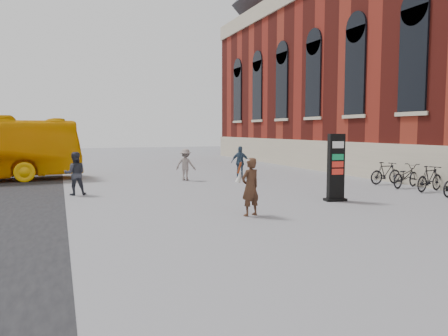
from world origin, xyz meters
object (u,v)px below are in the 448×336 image
object	(u,v)px
woman	(250,186)
bike_5	(430,179)
pedestrian_b	(186,165)
bike_6	(406,176)
pedestrian_c	(240,162)
pedestrian_a	(75,174)
info_pylon	(336,168)
bike_7	(386,173)

from	to	relation	value
woman	bike_5	distance (m)	8.92
pedestrian_b	bike_6	size ratio (longest dim) A/B	0.81
woman	pedestrian_c	xyz separation A→B (m)	(3.54, 9.10, -0.04)
bike_5	woman	bearing A→B (deg)	88.70
pedestrian_a	pedestrian_b	xyz separation A→B (m)	(5.18, 3.14, -0.05)
info_pylon	bike_5	size ratio (longest dim) A/B	1.34
info_pylon	woman	world-z (taller)	info_pylon
bike_7	woman	bearing A→B (deg)	116.49
pedestrian_c	bike_6	xyz separation A→B (m)	(5.15, -5.84, -0.31)
info_pylon	pedestrian_b	size ratio (longest dim) A/B	1.51
bike_7	bike_5	bearing A→B (deg)	179.31
pedestrian_c	bike_7	distance (m)	6.93
pedestrian_b	bike_7	world-z (taller)	pedestrian_b
bike_6	bike_7	xyz separation A→B (m)	(0.00, 1.20, 0.01)
bike_6	bike_7	world-z (taller)	bike_7
bike_7	pedestrian_a	bearing A→B (deg)	82.81
pedestrian_b	info_pylon	bearing A→B (deg)	148.10
pedestrian_b	bike_5	xyz separation A→B (m)	(8.02, -7.14, -0.25)
pedestrian_b	bike_7	distance (m)	9.27
info_pylon	bike_6	xyz separation A→B (m)	(4.88, 1.92, -0.66)
info_pylon	bike_5	bearing A→B (deg)	15.42
pedestrian_a	bike_6	distance (m)	13.48
pedestrian_c	bike_5	world-z (taller)	pedestrian_c
pedestrian_a	bike_5	size ratio (longest dim) A/B	0.94
bike_5	bike_7	size ratio (longest dim) A/B	1.02
bike_6	pedestrian_a	bearing A→B (deg)	60.21
pedestrian_c	bike_6	distance (m)	7.79
pedestrian_a	bike_7	bearing A→B (deg)	173.68
woman	pedestrian_c	distance (m)	9.76
pedestrian_b	bike_7	xyz separation A→B (m)	(8.02, -4.65, -0.26)
woman	bike_7	distance (m)	9.78
woman	bike_6	world-z (taller)	woman
pedestrian_a	pedestrian_c	bearing A→B (deg)	-158.59
info_pylon	bike_6	size ratio (longest dim) A/B	1.22
info_pylon	woman	size ratio (longest dim) A/B	1.39
woman	bike_5	bearing A→B (deg)	176.23
pedestrian_b	bike_5	distance (m)	10.74
pedestrian_a	bike_6	xyz separation A→B (m)	(13.20, -2.71, -0.31)
pedestrian_b	pedestrian_c	world-z (taller)	pedestrian_c
woman	pedestrian_b	xyz separation A→B (m)	(0.67, 9.11, -0.08)
pedestrian_a	pedestrian_b	bearing A→B (deg)	-148.58
bike_5	bike_7	xyz separation A→B (m)	(0.00, 2.49, -0.01)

